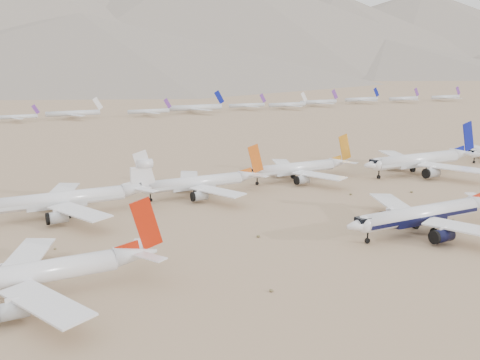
{
  "coord_description": "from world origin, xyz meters",
  "views": [
    {
      "loc": [
        -93.64,
        -96.88,
        43.63
      ],
      "look_at": [
        -18.48,
        47.21,
        7.0
      ],
      "focal_mm": 40.0,
      "sensor_mm": 36.0,
      "label": 1
    }
  ],
  "objects_px": {
    "main_airliner": "(428,214)",
    "second_airliner": "(33,274)",
    "row2_navy_widebody": "(421,160)",
    "row2_white_trijet": "(70,198)"
  },
  "relations": [
    {
      "from": "row2_navy_widebody",
      "to": "row2_white_trijet",
      "type": "bearing_deg",
      "value": 178.17
    },
    {
      "from": "second_airliner",
      "to": "row2_white_trijet",
      "type": "height_order",
      "value": "row2_white_trijet"
    },
    {
      "from": "main_airliner",
      "to": "second_airliner",
      "type": "relative_size",
      "value": 1.05
    },
    {
      "from": "main_airliner",
      "to": "second_airliner",
      "type": "height_order",
      "value": "main_airliner"
    },
    {
      "from": "row2_navy_widebody",
      "to": "row2_white_trijet",
      "type": "height_order",
      "value": "row2_navy_widebody"
    },
    {
      "from": "second_airliner",
      "to": "row2_navy_widebody",
      "type": "height_order",
      "value": "row2_navy_widebody"
    },
    {
      "from": "main_airliner",
      "to": "row2_white_trijet",
      "type": "height_order",
      "value": "main_airliner"
    },
    {
      "from": "main_airliner",
      "to": "row2_navy_widebody",
      "type": "bearing_deg",
      "value": 45.28
    },
    {
      "from": "second_airliner",
      "to": "row2_white_trijet",
      "type": "relative_size",
      "value": 0.98
    },
    {
      "from": "row2_navy_widebody",
      "to": "row2_white_trijet",
      "type": "relative_size",
      "value": 1.12
    }
  ]
}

